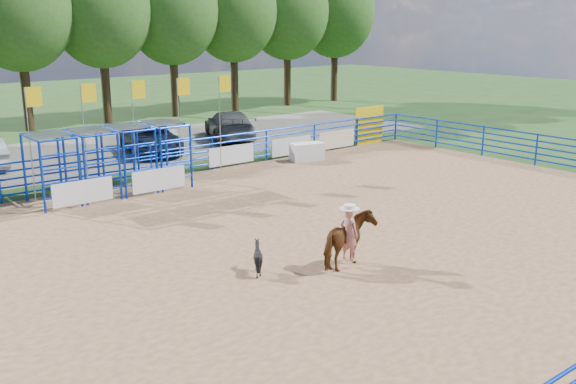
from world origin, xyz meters
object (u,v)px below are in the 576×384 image
(announcer_table, at_px, (307,152))
(horse_and_rider, at_px, (349,236))
(car_c, at_px, (151,138))
(calf, at_px, (258,257))
(car_d, at_px, (230,125))

(announcer_table, relative_size, horse_and_rider, 0.63)
(car_c, bearing_deg, calf, -92.75)
(horse_and_rider, distance_m, calf, 2.48)
(horse_and_rider, height_order, car_d, horse_and_rider)
(horse_and_rider, bearing_deg, calf, 150.17)
(calf, xyz_separation_m, car_d, (10.52, 17.20, 0.38))
(announcer_table, xyz_separation_m, horse_and_rider, (-8.04, -11.24, 0.45))
(horse_and_rider, xyz_separation_m, car_c, (3.12, 17.57, -0.15))
(calf, bearing_deg, car_c, -32.58)
(horse_and_rider, distance_m, car_c, 17.84)
(announcer_table, distance_m, car_c, 8.02)
(horse_and_rider, bearing_deg, announcer_table, 54.41)
(announcer_table, height_order, car_c, car_c)
(car_c, bearing_deg, car_d, 24.09)
(car_d, bearing_deg, calf, 81.81)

